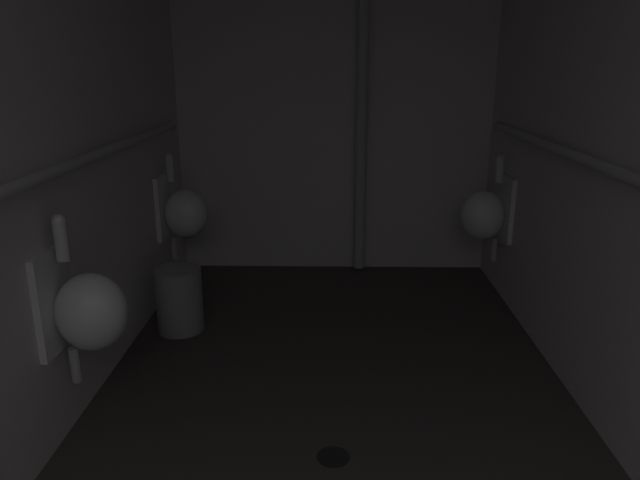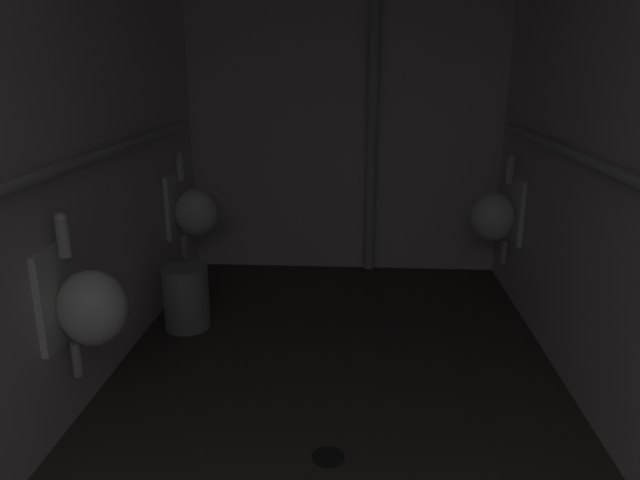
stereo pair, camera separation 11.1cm
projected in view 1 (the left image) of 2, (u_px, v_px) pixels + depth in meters
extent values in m
cube|color=#383330|center=(333.00, 442.00, 2.67)|extent=(2.50, 4.66, 0.08)
cube|color=silver|center=(23.00, 157.00, 2.32)|extent=(0.06, 4.66, 2.48)
cube|color=silver|center=(334.00, 111.00, 4.50)|extent=(2.50, 0.06, 2.48)
ellipsoid|color=white|center=(92.00, 312.00, 2.50)|extent=(0.30, 0.26, 0.34)
cube|color=white|center=(54.00, 301.00, 2.49)|extent=(0.03, 0.30, 0.44)
cylinder|color=silver|center=(61.00, 242.00, 2.41)|extent=(0.06, 0.06, 0.16)
sphere|color=silver|center=(59.00, 221.00, 2.39)|extent=(0.06, 0.06, 0.06)
cylinder|color=#B2B2B2|center=(75.00, 365.00, 2.58)|extent=(0.04, 0.04, 0.16)
ellipsoid|color=white|center=(186.00, 214.00, 4.11)|extent=(0.30, 0.26, 0.34)
cube|color=white|center=(163.00, 207.00, 4.10)|extent=(0.03, 0.30, 0.44)
cylinder|color=silver|center=(170.00, 169.00, 4.02)|extent=(0.06, 0.06, 0.16)
sphere|color=silver|center=(169.00, 157.00, 4.00)|extent=(0.06, 0.06, 0.06)
cylinder|color=#B2B2B2|center=(174.00, 248.00, 4.18)|extent=(0.04, 0.04, 0.16)
ellipsoid|color=white|center=(482.00, 215.00, 4.07)|extent=(0.30, 0.26, 0.34)
cube|color=white|center=(506.00, 208.00, 4.05)|extent=(0.03, 0.30, 0.44)
cylinder|color=silver|center=(500.00, 170.00, 3.98)|extent=(0.06, 0.06, 0.16)
sphere|color=silver|center=(501.00, 158.00, 3.95)|extent=(0.06, 0.06, 0.06)
cylinder|color=#B2B2B2|center=(494.00, 250.00, 4.14)|extent=(0.04, 0.04, 0.16)
cylinder|color=#B2B2B2|center=(48.00, 175.00, 2.34)|extent=(0.05, 3.75, 0.05)
sphere|color=#B2B2B2|center=(172.00, 125.00, 4.13)|extent=(0.06, 0.06, 0.06)
cylinder|color=#B2B2B2|center=(633.00, 179.00, 2.25)|extent=(0.05, 3.84, 0.05)
sphere|color=#B2B2B2|center=(498.00, 126.00, 4.09)|extent=(0.06, 0.06, 0.06)
cylinder|color=#B2B2B2|center=(362.00, 112.00, 4.39)|extent=(0.08, 0.08, 2.43)
cylinder|color=black|center=(333.00, 456.00, 2.50)|extent=(0.14, 0.14, 0.01)
cylinder|color=gray|center=(179.00, 300.00, 3.64)|extent=(0.28, 0.28, 0.40)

